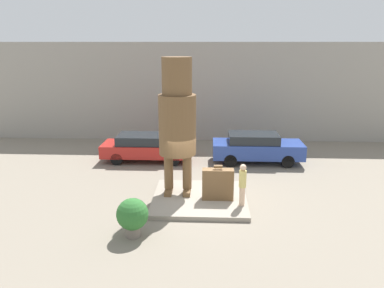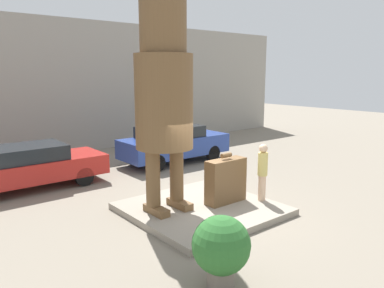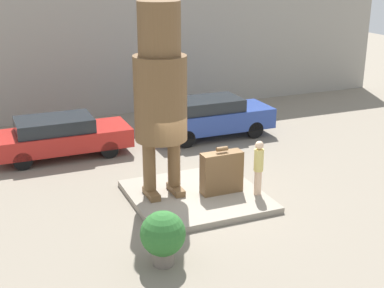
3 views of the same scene
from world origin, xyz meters
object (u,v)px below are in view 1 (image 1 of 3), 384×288
Objects in this scene: parked_car_red at (146,147)px; parked_car_blue at (257,147)px; statue_figure at (177,116)px; giant_suitcase at (218,184)px; planter_pot at (132,215)px; tourist at (243,183)px.

parked_car_red is 1.01× the size of parked_car_blue.
giant_suitcase is at bearing -20.76° from statue_figure.
statue_figure is 4.17× the size of planter_pot.
giant_suitcase is 3.91m from planter_pot.
planter_pot is (0.90, -8.06, -0.03)m from parked_car_red.
planter_pot is (-3.69, -2.21, -0.32)m from tourist.
parked_car_blue is (2.12, 5.27, 0.04)m from giant_suitcase.
parked_car_blue is (1.22, 5.80, -0.22)m from tourist.
giant_suitcase reaches higher than planter_pot.
parked_car_blue is at bearing -0.50° from parked_car_red.
tourist reaches higher than giant_suitcase.
tourist is 1.24× the size of planter_pot.
giant_suitcase is 0.30× the size of parked_car_blue.
statue_figure is 1.15× the size of parked_car_red.
parked_car_red is (-2.08, 4.71, -2.57)m from statue_figure.
tourist is 0.35× the size of parked_car_blue.
statue_figure is at bearing -128.60° from parked_car_blue.
parked_car_blue is at bearing 78.17° from tourist.
planter_pot is at bearing -149.01° from tourist.
statue_figure is at bearing 155.51° from tourist.
tourist is 7.44m from parked_car_red.
giant_suitcase is 1.08× the size of planter_pot.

